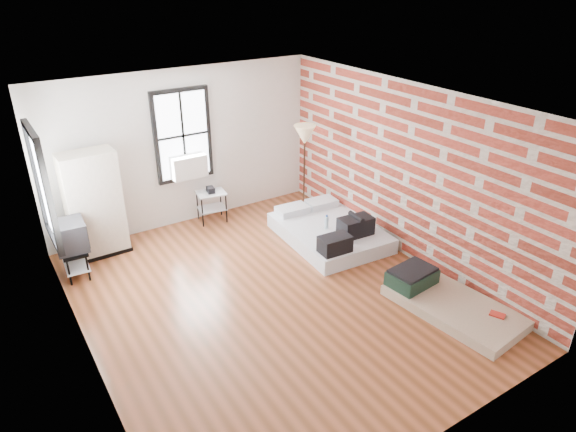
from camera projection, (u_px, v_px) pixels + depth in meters
ground at (272, 297)px, 7.43m from camera, size 6.00×6.00×0.00m
room_shell at (271, 174)px, 7.05m from camera, size 5.02×6.02×2.80m
mattress_main at (330, 231)px, 8.90m from camera, size 1.57×2.05×0.63m
mattress_bare at (444, 299)px, 7.17m from camera, size 1.15×1.92×0.39m
wardrobe at (94, 205)px, 8.21m from camera, size 0.89×0.52×1.75m
side_table at (211, 198)px, 9.45m from camera, size 0.57×0.49×0.68m
floor_lamp at (305, 139)px, 9.06m from camera, size 0.39×0.39×1.80m
tv_stand at (71, 238)px, 7.69m from camera, size 0.48×0.66×0.90m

